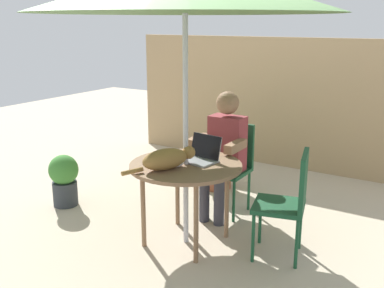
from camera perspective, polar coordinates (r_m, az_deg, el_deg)
name	(u,v)px	position (r m, az deg, el deg)	size (l,w,h in m)	color
ground_plane	(186,241)	(4.09, -0.75, -12.10)	(14.00, 14.00, 0.00)	#BCAD93
fence_back	(291,104)	(6.01, 12.30, 4.92)	(4.57, 0.08, 1.68)	tan
patio_table	(186,171)	(3.84, -0.79, -3.43)	(0.95, 0.95, 0.72)	brown
chair_occupied	(231,160)	(4.57, 4.89, -2.05)	(0.40, 0.40, 0.89)	#194C2D
chair_empty	(290,197)	(3.71, 12.21, -6.50)	(0.49, 0.49, 0.89)	#194C2D
person_seated	(224,148)	(4.39, 4.00, -0.46)	(0.48, 0.48, 1.23)	maroon
laptop	(202,153)	(3.90, 1.28, -1.18)	(0.33, 0.29, 0.21)	gray
cat	(168,159)	(3.68, -3.07, -1.88)	(0.37, 0.59, 0.17)	olive
potted_plant_near_fence	(64,178)	(4.92, -15.75, -4.18)	(0.30, 0.30, 0.55)	#33383D
potted_plant_by_chair	(217,157)	(5.21, 3.11, -1.69)	(0.47, 0.47, 0.66)	#9E5138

